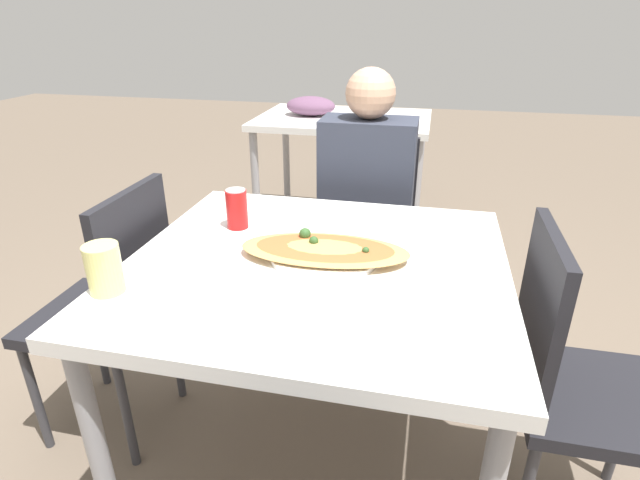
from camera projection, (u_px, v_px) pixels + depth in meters
ground_plane at (317, 465)px, 1.69m from camera, size 14.00×14.00×0.00m
dining_table at (316, 286)px, 1.40m from camera, size 1.03×0.96×0.78m
chair_far_seated at (368, 232)px, 2.19m from camera, size 0.40×0.40×0.92m
chair_side_left at (114, 303)px, 1.65m from camera, size 0.40×0.40×0.92m
chair_side_right at (572, 376)px, 1.33m from camera, size 0.40×0.40×0.92m
person_seated at (366, 200)px, 2.01m from camera, size 0.37×0.23×1.22m
pizza_main at (324, 251)px, 1.38m from camera, size 0.48×0.30×0.06m
soda_can at (237, 209)px, 1.55m from camera, size 0.07×0.07×0.12m
drink_glass at (104, 269)px, 1.19m from camera, size 0.08×0.08×0.12m
background_table at (338, 126)px, 3.26m from camera, size 1.10×0.80×0.90m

